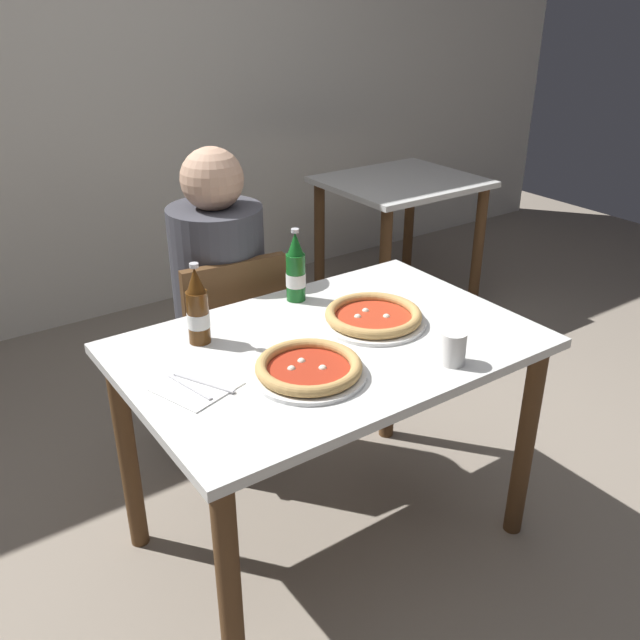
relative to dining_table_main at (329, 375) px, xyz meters
The scene contains 12 objects.
ground_plane 0.64m from the dining_table_main, ahead, with size 8.00×8.00×0.00m, color gray.
back_wall_tiled 2.30m from the dining_table_main, 90.00° to the left, with size 7.00×0.10×2.60m, color silver.
dining_table_main is the anchor object (origin of this frame).
chair_behind_table 0.63m from the dining_table_main, 93.00° to the left, with size 0.44×0.44×0.85m.
diner_seated 0.66m from the dining_table_main, 92.17° to the left, with size 0.34×0.34×1.21m.
dining_table_background 1.93m from the dining_table_main, 42.70° to the left, with size 0.80×0.70×0.75m.
pizza_margherita_near 0.23m from the dining_table_main, ahead, with size 0.33×0.33×0.04m.
pizza_marinara_far 0.25m from the dining_table_main, 141.66° to the right, with size 0.31×0.31×0.04m.
beer_bottle_left 0.39m from the dining_table_main, 74.93° to the left, with size 0.07×0.07×0.25m.
beer_bottle_center 0.44m from the dining_table_main, 145.27° to the left, with size 0.07×0.07×0.25m.
napkin_with_cutlery 0.45m from the dining_table_main, behind, with size 0.23×0.23×0.01m.
paper_cup 0.40m from the dining_table_main, 55.69° to the right, with size 0.07×0.07×0.10m, color white.
Camera 1 is at (-1.05, -1.45, 1.70)m, focal length 38.55 mm.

